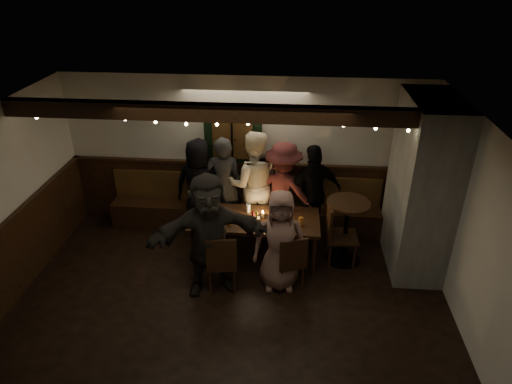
# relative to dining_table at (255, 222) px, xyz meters

# --- Properties ---
(room) EXTENTS (6.02, 5.01, 2.62)m
(room) POSITION_rel_dining_table_xyz_m (0.82, 0.02, 0.43)
(room) COLOR black
(room) RESTS_ON ground
(dining_table) EXTENTS (1.96, 0.84, 0.85)m
(dining_table) POSITION_rel_dining_table_xyz_m (0.00, 0.00, 0.00)
(dining_table) COLOR black
(dining_table) RESTS_ON ground
(chair_near_left) EXTENTS (0.47, 0.47, 0.92)m
(chair_near_left) POSITION_rel_dining_table_xyz_m (-0.38, -0.85, -0.12)
(chair_near_left) COLOR black
(chair_near_left) RESTS_ON ground
(chair_near_right) EXTENTS (0.50, 0.50, 0.88)m
(chair_near_right) POSITION_rel_dining_table_xyz_m (0.57, -0.71, -0.15)
(chair_near_right) COLOR black
(chair_near_right) RESTS_ON ground
(chair_end) EXTENTS (0.47, 0.47, 1.02)m
(chair_end) POSITION_rel_dining_table_xyz_m (1.23, -0.04, -0.07)
(chair_end) COLOR black
(chair_end) RESTS_ON ground
(high_top) EXTENTS (0.65, 0.65, 1.03)m
(high_top) POSITION_rel_dining_table_xyz_m (1.39, 0.04, 0.01)
(high_top) COLOR black
(high_top) RESTS_ON ground
(person_a) EXTENTS (0.82, 0.54, 1.65)m
(person_a) POSITION_rel_dining_table_xyz_m (-0.99, 0.73, 0.19)
(person_a) COLOR black
(person_a) RESTS_ON ground
(person_b) EXTENTS (0.65, 0.45, 1.72)m
(person_b) POSITION_rel_dining_table_xyz_m (-0.58, 0.74, 0.22)
(person_b) COLOR black
(person_b) RESTS_ON ground
(person_c) EXTENTS (0.96, 0.79, 1.82)m
(person_c) POSITION_rel_dining_table_xyz_m (-0.09, 0.75, 0.27)
(person_c) COLOR beige
(person_c) RESTS_ON ground
(person_d) EXTENTS (1.23, 0.94, 1.68)m
(person_d) POSITION_rel_dining_table_xyz_m (0.40, 0.67, 0.20)
(person_d) COLOR #471C1D
(person_d) RESTS_ON ground
(person_e) EXTENTS (1.05, 0.73, 1.66)m
(person_e) POSITION_rel_dining_table_xyz_m (0.89, 0.67, 0.19)
(person_e) COLOR black
(person_e) RESTS_ON ground
(person_f) EXTENTS (1.76, 1.00, 1.80)m
(person_f) POSITION_rel_dining_table_xyz_m (-0.55, -0.80, 0.26)
(person_f) COLOR black
(person_f) RESTS_ON ground
(person_g) EXTENTS (0.78, 0.55, 1.52)m
(person_g) POSITION_rel_dining_table_xyz_m (0.41, -0.66, 0.12)
(person_g) COLOR #856056
(person_g) RESTS_ON ground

